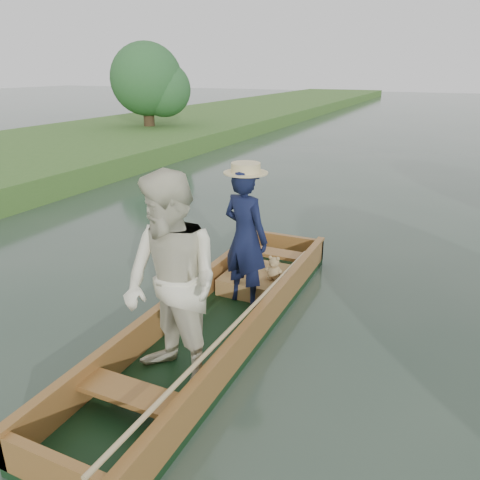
% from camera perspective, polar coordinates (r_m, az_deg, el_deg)
% --- Properties ---
extents(ground, '(120.00, 120.00, 0.00)m').
position_cam_1_polar(ground, '(5.55, -2.65, -11.23)').
color(ground, '#283D30').
rests_on(ground, ground).
extents(trees_far, '(21.65, 13.64, 4.11)m').
position_cam_1_polar(trees_far, '(10.86, 18.13, 16.54)').
color(trees_far, '#47331E').
rests_on(trees_far, ground).
extents(punt, '(1.26, 5.11, 2.11)m').
position_cam_1_polar(punt, '(4.87, -4.07, -5.63)').
color(punt, black).
rests_on(punt, ground).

